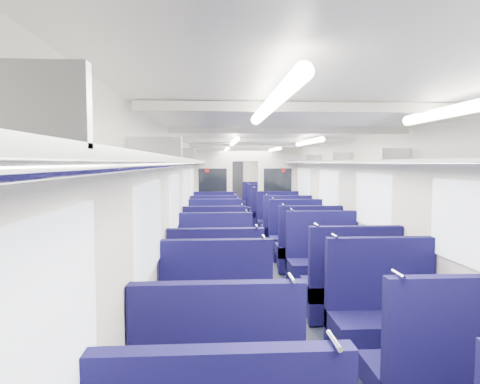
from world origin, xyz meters
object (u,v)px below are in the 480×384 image
end_door (234,185)px  seat_14 (215,240)px  seat_6 (216,328)px  seat_10 (215,269)px  seat_16 (215,231)px  seat_25 (261,206)px  seat_17 (286,230)px  seat_22 (214,210)px  seat_9 (350,290)px  seat_12 (215,251)px  seat_20 (214,214)px  seat_24 (214,207)px  seat_27 (257,203)px  seat_26 (214,203)px  seat_11 (324,265)px  seat_5 (450,384)px  seat_21 (269,214)px  seat_13 (308,251)px  seat_8 (216,295)px  seat_7 (385,323)px  seat_18 (215,224)px  seat_15 (297,240)px  bulkhead (245,189)px  seat_19 (279,223)px  seat_23 (264,209)px

end_door → seat_14: bearing=-95.2°
seat_6 → seat_10: bearing=90.0°
seat_16 → seat_25: 5.58m
seat_17 → seat_22: size_ratio=1.00×
seat_9 → seat_14: size_ratio=1.00×
seat_12 → seat_25: 7.81m
seat_14 → seat_20: same height
seat_16 → seat_25: (1.66, 5.33, 0.00)m
seat_24 → seat_27: same height
seat_26 → seat_20: bearing=-90.0°
seat_11 → seat_5: bearing=-90.0°
seat_21 → seat_13: bearing=-90.0°
seat_8 → seat_24: same height
seat_21 → seat_25: 2.22m
seat_5 → seat_7: same height
seat_18 → seat_15: bearing=-54.6°
seat_21 → seat_22: 1.99m
seat_24 → seat_25: bearing=0.4°
seat_27 → seat_6: bearing=-97.7°
seat_15 → seat_9: bearing=-90.0°
seat_22 → seat_25: bearing=34.0°
bulkhead → seat_27: (0.83, 4.92, -0.85)m
seat_5 → seat_9: size_ratio=1.00×
seat_14 → seat_17: size_ratio=1.00×
seat_6 → seat_25: bearing=81.5°
seat_15 → seat_21: size_ratio=1.00×
seat_6 → seat_17: bearing=73.9°
seat_13 → seat_17: (0.00, 2.30, 0.00)m
seat_14 → seat_27: size_ratio=1.00×
seat_25 → end_door: bearing=107.8°
bulkhead → seat_18: bearing=-142.0°
seat_17 → seat_20: (-1.66, 3.14, 0.00)m
end_door → seat_24: 2.79m
seat_13 → seat_9: bearing=-90.0°
seat_25 → seat_6: bearing=-98.5°
seat_15 → seat_19: 2.41m
seat_7 → seat_25: (0.00, 11.09, 0.00)m
end_door → seat_17: bearing=-84.0°
end_door → seat_23: 3.69m
seat_5 → seat_13: (0.00, 4.58, 0.00)m
seat_6 → seat_11: (1.66, 2.35, 0.00)m
seat_11 → seat_23: same height
seat_10 → seat_16: bearing=90.0°
seat_15 → seat_10: bearing=-126.8°
seat_9 → seat_17: size_ratio=1.00×
seat_5 → seat_13: 4.58m
seat_8 → seat_17: same height
seat_10 → seat_26: size_ratio=1.00×
seat_15 → seat_25: 6.67m
seat_5 → seat_19: same height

